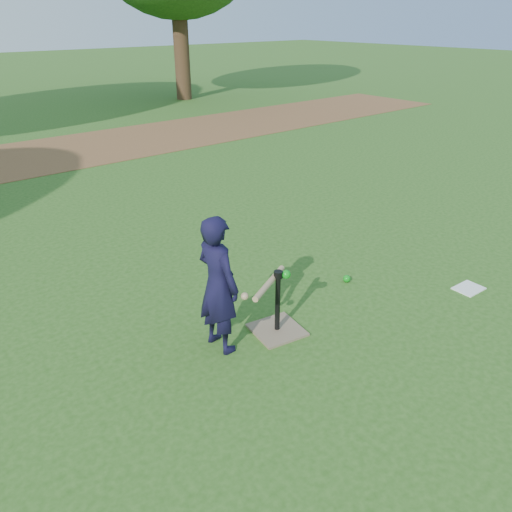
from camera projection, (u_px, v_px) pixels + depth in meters
ground at (283, 308)px, 4.91m from camera, size 80.00×80.00×0.00m
dirt_strip at (32, 157)px, 10.09m from camera, size 24.00×3.00×0.01m
child at (218, 285)px, 4.10m from camera, size 0.32×0.46×1.21m
wiffle_ball_ground at (347, 279)px, 5.37m from camera, size 0.08×0.08×0.08m
clipboard at (469, 288)px, 5.25m from camera, size 0.31×0.24×0.01m
batting_tee at (277, 321)px, 4.51m from camera, size 0.50×0.50×0.61m
swing_action at (270, 282)px, 4.23m from camera, size 0.61×0.31×0.10m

